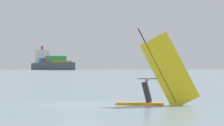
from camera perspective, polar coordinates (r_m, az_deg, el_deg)
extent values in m
plane|color=gray|center=(21.54, -4.59, -5.75)|extent=(4000.00, 4000.00, 0.00)
cube|color=orange|center=(21.48, 3.89, -5.61)|extent=(2.52, 0.99, 0.12)
cylinder|color=black|center=(21.32, 6.23, -0.32)|extent=(2.01, 0.31, 3.86)
cube|color=yellow|center=(21.28, 7.93, -1.04)|extent=(3.04, 0.42, 4.00)
cylinder|color=black|center=(21.34, 5.68, -2.17)|extent=(1.54, 0.23, 0.04)
cylinder|color=#2D2D33|center=(21.40, 4.82, -4.01)|extent=(0.61, 0.39, 1.12)
sphere|color=tan|center=(21.37, 4.82, -2.25)|extent=(0.22, 0.22, 0.22)
cube|color=#3F444C|center=(679.67, -8.38, -0.46)|extent=(119.60, 125.80, 11.63)
cube|color=silver|center=(732.12, -9.61, 0.90)|extent=(26.63, 25.99, 23.72)
cylinder|color=red|center=(732.71, -9.60, 2.06)|extent=(4.00, 4.00, 6.00)
cube|color=#2D8C47|center=(699.77, -8.87, 0.32)|extent=(28.04, 27.15, 7.80)
cube|color=#1E66AD|center=(687.64, -8.57, 0.34)|extent=(28.04, 27.15, 7.80)
cube|color=#59388C|center=(675.48, -8.26, 0.14)|extent=(28.04, 27.15, 2.60)
cube|color=red|center=(663.46, -7.94, 0.49)|extent=(28.04, 27.15, 10.40)
cube|color=#2D8C47|center=(651.39, -7.61, 0.52)|extent=(28.04, 27.15, 10.40)
cube|color=#2D8C47|center=(639.27, -7.27, 0.19)|extent=(28.04, 27.15, 2.60)
cube|color=gold|center=(627.24, -6.91, 0.21)|extent=(28.04, 27.15, 2.60)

